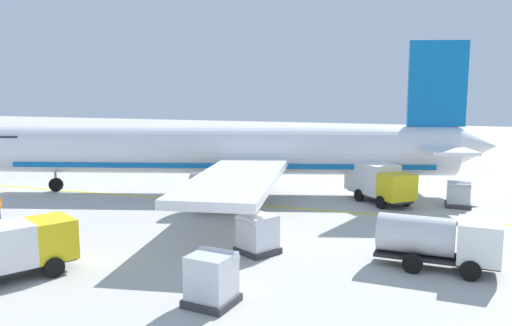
{
  "coord_description": "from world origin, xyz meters",
  "views": [
    {
      "loc": [
        -6.32,
        2.36,
        8.2
      ],
      "look_at": [
        27.89,
        14.07,
        3.01
      ],
      "focal_mm": 35.8,
      "sensor_mm": 36.0,
      "label": 1
    }
  ],
  "objects_px": {
    "airliner_foreground": "(230,151)",
    "service_truck_catering": "(440,239)",
    "cargo_container_mid": "(458,195)",
    "crew_marshaller": "(254,197)",
    "cargo_container_far": "(257,234)",
    "cargo_container_near": "(212,279)",
    "service_truck_pushback": "(378,181)"
  },
  "relations": [
    {
      "from": "cargo_container_near",
      "to": "service_truck_catering",
      "type": "bearing_deg",
      "value": -49.76
    },
    {
      "from": "cargo_container_mid",
      "to": "service_truck_pushback",
      "type": "bearing_deg",
      "value": 91.98
    },
    {
      "from": "airliner_foreground",
      "to": "cargo_container_near",
      "type": "height_order",
      "value": "airliner_foreground"
    },
    {
      "from": "service_truck_catering",
      "to": "service_truck_pushback",
      "type": "relative_size",
      "value": 0.96
    },
    {
      "from": "cargo_container_mid",
      "to": "crew_marshaller",
      "type": "height_order",
      "value": "cargo_container_mid"
    },
    {
      "from": "cargo_container_near",
      "to": "cargo_container_far",
      "type": "height_order",
      "value": "cargo_container_near"
    },
    {
      "from": "airliner_foreground",
      "to": "cargo_container_far",
      "type": "height_order",
      "value": "airliner_foreground"
    },
    {
      "from": "cargo_container_mid",
      "to": "cargo_container_near",
      "type": "bearing_deg",
      "value": 154.84
    },
    {
      "from": "cargo_container_mid",
      "to": "cargo_container_far",
      "type": "height_order",
      "value": "cargo_container_far"
    },
    {
      "from": "airliner_foreground",
      "to": "cargo_container_mid",
      "type": "bearing_deg",
      "value": -87.67
    },
    {
      "from": "cargo_container_mid",
      "to": "crew_marshaller",
      "type": "bearing_deg",
      "value": 114.72
    },
    {
      "from": "cargo_container_mid",
      "to": "crew_marshaller",
      "type": "relative_size",
      "value": 1.07
    },
    {
      "from": "airliner_foreground",
      "to": "service_truck_catering",
      "type": "bearing_deg",
      "value": -129.89
    },
    {
      "from": "crew_marshaller",
      "to": "cargo_container_near",
      "type": "bearing_deg",
      "value": -167.0
    },
    {
      "from": "airliner_foreground",
      "to": "cargo_container_far",
      "type": "bearing_deg",
      "value": -153.1
    },
    {
      "from": "service_truck_pushback",
      "to": "cargo_container_far",
      "type": "distance_m",
      "value": 14.89
    },
    {
      "from": "service_truck_pushback",
      "to": "cargo_container_mid",
      "type": "distance_m",
      "value": 5.56
    },
    {
      "from": "airliner_foreground",
      "to": "crew_marshaller",
      "type": "bearing_deg",
      "value": -144.18
    },
    {
      "from": "service_truck_catering",
      "to": "cargo_container_mid",
      "type": "distance_m",
      "value": 13.82
    },
    {
      "from": "airliner_foreground",
      "to": "service_truck_catering",
      "type": "height_order",
      "value": "airliner_foreground"
    },
    {
      "from": "airliner_foreground",
      "to": "service_truck_pushback",
      "type": "relative_size",
      "value": 7.07
    },
    {
      "from": "cargo_container_near",
      "to": "cargo_container_far",
      "type": "xyz_separation_m",
      "value": [
        6.43,
        0.34,
        -0.02
      ]
    },
    {
      "from": "service_truck_catering",
      "to": "cargo_container_mid",
      "type": "xyz_separation_m",
      "value": [
        13.73,
        -1.43,
        -0.51
      ]
    },
    {
      "from": "airliner_foreground",
      "to": "cargo_container_mid",
      "type": "relative_size",
      "value": 21.74
    },
    {
      "from": "service_truck_catering",
      "to": "service_truck_pushback",
      "type": "bearing_deg",
      "value": 16.79
    },
    {
      "from": "airliner_foreground",
      "to": "cargo_container_mid",
      "type": "xyz_separation_m",
      "value": [
        0.69,
        -17.03,
        -2.5
      ]
    },
    {
      "from": "cargo_container_far",
      "to": "crew_marshaller",
      "type": "xyz_separation_m",
      "value": [
        8.29,
        3.06,
        0.04
      ]
    },
    {
      "from": "airliner_foreground",
      "to": "service_truck_pushback",
      "type": "xyz_separation_m",
      "value": [
        0.5,
        -11.51,
        -1.82
      ]
    },
    {
      "from": "cargo_container_mid",
      "to": "cargo_container_far",
      "type": "xyz_separation_m",
      "value": [
        -14.34,
        10.1,
        0.11
      ]
    },
    {
      "from": "cargo_container_mid",
      "to": "cargo_container_far",
      "type": "distance_m",
      "value": 17.55
    },
    {
      "from": "airliner_foreground",
      "to": "crew_marshaller",
      "type": "distance_m",
      "value": 7.02
    },
    {
      "from": "service_truck_catering",
      "to": "crew_marshaller",
      "type": "distance_m",
      "value": 14.02
    }
  ]
}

